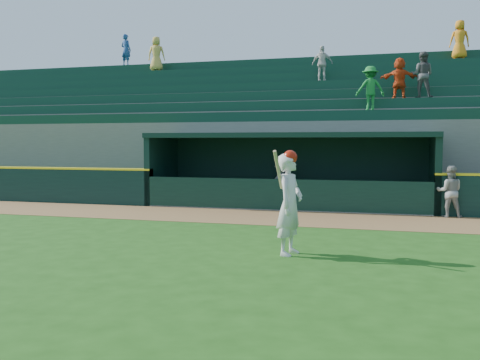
{
  "coord_description": "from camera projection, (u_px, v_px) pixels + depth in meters",
  "views": [
    {
      "loc": [
        3.25,
        -9.94,
        2.14
      ],
      "look_at": [
        0.0,
        1.6,
        1.3
      ],
      "focal_mm": 40.0,
      "sensor_mm": 36.0,
      "label": 1
    }
  ],
  "objects": [
    {
      "name": "dugout_player_inside",
      "position": [
        283.0,
        183.0,
        18.02
      ],
      "size": [
        1.0,
        0.6,
        1.53
      ],
      "primitive_type": "imported",
      "rotation": [
        0.0,
        0.0,
        3.17
      ],
      "color": "gray",
      "rests_on": "ground"
    },
    {
      "name": "batter_at_plate",
      "position": [
        290.0,
        203.0,
        10.16
      ],
      "size": [
        0.6,
        0.88,
        2.01
      ],
      "color": "silver",
      "rests_on": "ground"
    },
    {
      "name": "dugout_player_front",
      "position": [
        450.0,
        192.0,
        15.26
      ],
      "size": [
        0.73,
        0.58,
        1.49
      ],
      "primitive_type": "imported",
      "rotation": [
        0.0,
        0.0,
        3.12
      ],
      "color": "#979893",
      "rests_on": "ground"
    },
    {
      "name": "ground",
      "position": [
        218.0,
        251.0,
        10.57
      ],
      "size": [
        120.0,
        120.0,
        0.0
      ],
      "primitive_type": "plane",
      "color": "#1E4E13",
      "rests_on": "ground"
    },
    {
      "name": "warning_track",
      "position": [
        271.0,
        217.0,
        15.28
      ],
      "size": [
        40.0,
        3.0,
        0.01
      ],
      "primitive_type": "cube",
      "color": "brown",
      "rests_on": "ground"
    },
    {
      "name": "stands",
      "position": [
        311.0,
        136.0,
        22.47
      ],
      "size": [
        34.5,
        6.32,
        7.61
      ],
      "color": "slate",
      "rests_on": "ground"
    },
    {
      "name": "dugout",
      "position": [
        291.0,
        166.0,
        18.16
      ],
      "size": [
        9.4,
        2.8,
        2.46
      ],
      "color": "slate",
      "rests_on": "ground"
    }
  ]
}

